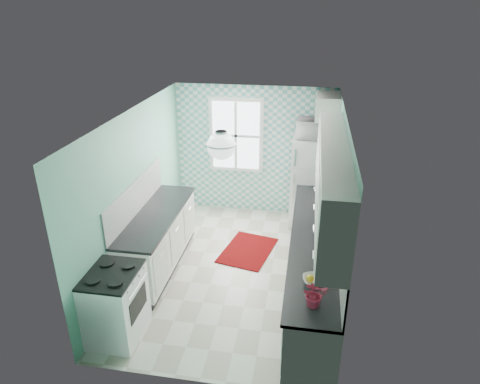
% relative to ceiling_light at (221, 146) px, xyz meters
% --- Properties ---
extents(floor, '(3.00, 4.40, 0.02)m').
position_rel_ceiling_light_xyz_m(floor, '(0.00, 0.80, -2.33)').
color(floor, silver).
rests_on(floor, ground).
extents(ceiling, '(3.00, 4.40, 0.02)m').
position_rel_ceiling_light_xyz_m(ceiling, '(0.00, 0.80, 0.19)').
color(ceiling, white).
rests_on(ceiling, wall_back).
extents(wall_back, '(3.00, 0.02, 2.50)m').
position_rel_ceiling_light_xyz_m(wall_back, '(0.00, 3.01, -1.07)').
color(wall_back, '#66B097').
rests_on(wall_back, floor).
extents(wall_front, '(3.00, 0.02, 2.50)m').
position_rel_ceiling_light_xyz_m(wall_front, '(0.00, -1.41, -1.07)').
color(wall_front, '#66B097').
rests_on(wall_front, floor).
extents(wall_left, '(0.02, 4.40, 2.50)m').
position_rel_ceiling_light_xyz_m(wall_left, '(-1.51, 0.80, -1.07)').
color(wall_left, '#66B097').
rests_on(wall_left, floor).
extents(wall_right, '(0.02, 4.40, 2.50)m').
position_rel_ceiling_light_xyz_m(wall_right, '(1.51, 0.80, -1.07)').
color(wall_right, '#66B097').
rests_on(wall_right, floor).
extents(accent_wall, '(3.00, 0.01, 2.50)m').
position_rel_ceiling_light_xyz_m(accent_wall, '(0.00, 2.99, -1.07)').
color(accent_wall, '#5FB0AB').
rests_on(accent_wall, wall_back).
extents(window, '(1.04, 0.05, 1.44)m').
position_rel_ceiling_light_xyz_m(window, '(-0.35, 2.96, -0.77)').
color(window, white).
rests_on(window, wall_back).
extents(backsplash_right, '(0.02, 3.60, 0.51)m').
position_rel_ceiling_light_xyz_m(backsplash_right, '(1.49, 0.40, -1.13)').
color(backsplash_right, white).
rests_on(backsplash_right, wall_right).
extents(backsplash_left, '(0.02, 2.15, 0.51)m').
position_rel_ceiling_light_xyz_m(backsplash_left, '(-1.49, 0.73, -1.13)').
color(backsplash_left, white).
rests_on(backsplash_left, wall_left).
extents(upper_cabinets_right, '(0.33, 3.20, 0.90)m').
position_rel_ceiling_light_xyz_m(upper_cabinets_right, '(1.33, 0.20, -0.42)').
color(upper_cabinets_right, silver).
rests_on(upper_cabinets_right, wall_right).
extents(upper_cabinet_fridge, '(0.40, 0.74, 0.40)m').
position_rel_ceiling_light_xyz_m(upper_cabinet_fridge, '(1.30, 2.63, -0.07)').
color(upper_cabinet_fridge, silver).
rests_on(upper_cabinet_fridge, wall_right).
extents(ceiling_light, '(0.34, 0.34, 0.35)m').
position_rel_ceiling_light_xyz_m(ceiling_light, '(0.00, 0.00, 0.00)').
color(ceiling_light, silver).
rests_on(ceiling_light, ceiling).
extents(base_cabinets_right, '(0.60, 3.60, 0.90)m').
position_rel_ceiling_light_xyz_m(base_cabinets_right, '(1.20, 0.40, -1.87)').
color(base_cabinets_right, white).
rests_on(base_cabinets_right, floor).
extents(countertop_right, '(0.63, 3.60, 0.04)m').
position_rel_ceiling_light_xyz_m(countertop_right, '(1.19, 0.40, -1.40)').
color(countertop_right, black).
rests_on(countertop_right, base_cabinets_right).
extents(base_cabinets_left, '(0.60, 2.15, 0.90)m').
position_rel_ceiling_light_xyz_m(base_cabinets_left, '(-1.20, 0.73, -1.87)').
color(base_cabinets_left, white).
rests_on(base_cabinets_left, floor).
extents(countertop_left, '(0.63, 2.15, 0.04)m').
position_rel_ceiling_light_xyz_m(countertop_left, '(-1.19, 0.73, -1.40)').
color(countertop_left, black).
rests_on(countertop_left, base_cabinets_left).
extents(fridge, '(0.73, 0.72, 1.68)m').
position_rel_ceiling_light_xyz_m(fridge, '(1.11, 2.62, -1.49)').
color(fridge, white).
rests_on(fridge, floor).
extents(stove, '(0.60, 0.75, 0.91)m').
position_rel_ceiling_light_xyz_m(stove, '(-1.20, -0.82, -1.85)').
color(stove, silver).
rests_on(stove, floor).
extents(sink, '(0.55, 0.46, 0.53)m').
position_rel_ceiling_light_xyz_m(sink, '(1.20, 1.16, -1.39)').
color(sink, silver).
rests_on(sink, countertop_right).
extents(rug, '(0.97, 1.22, 0.02)m').
position_rel_ceiling_light_xyz_m(rug, '(0.13, 1.40, -2.32)').
color(rug, maroon).
rests_on(rug, floor).
extents(dish_towel, '(0.11, 0.21, 0.34)m').
position_rel_ceiling_light_xyz_m(dish_towel, '(0.89, 1.45, -1.84)').
color(dish_towel, '#68B3B4').
rests_on(dish_towel, base_cabinets_right).
extents(fruit_bowl, '(0.31, 0.31, 0.07)m').
position_rel_ceiling_light_xyz_m(fruit_bowl, '(1.20, -0.63, -1.35)').
color(fruit_bowl, white).
rests_on(fruit_bowl, countertop_right).
extents(potted_plant, '(0.31, 0.29, 0.29)m').
position_rel_ceiling_light_xyz_m(potted_plant, '(1.20, -1.04, -1.24)').
color(potted_plant, '#AA232D').
rests_on(potted_plant, countertop_right).
extents(soap_bottle, '(0.09, 0.09, 0.17)m').
position_rel_ceiling_light_xyz_m(soap_bottle, '(1.25, 1.72, -1.30)').
color(soap_bottle, '#96A4AB').
rests_on(soap_bottle, countertop_right).
extents(microwave, '(0.63, 0.44, 0.34)m').
position_rel_ceiling_light_xyz_m(microwave, '(1.11, 2.62, -0.48)').
color(microwave, white).
rests_on(microwave, fridge).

